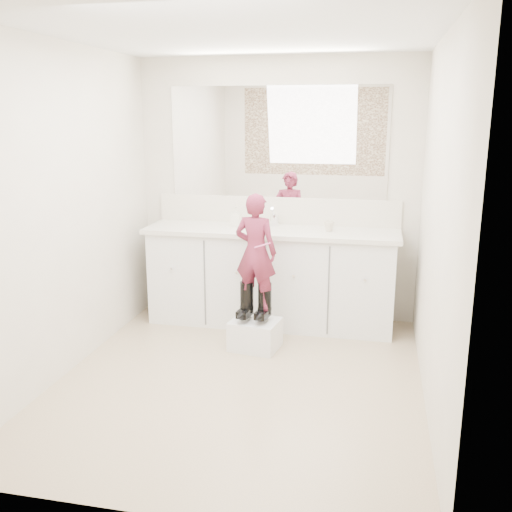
# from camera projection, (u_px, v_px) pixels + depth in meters

# --- Properties ---
(floor) EXTENTS (3.00, 3.00, 0.00)m
(floor) POSITION_uv_depth(u_px,v_px,m) (240.00, 380.00, 4.17)
(floor) COLOR #92815F
(floor) RESTS_ON ground
(ceiling) EXTENTS (3.00, 3.00, 0.00)m
(ceiling) POSITION_uv_depth(u_px,v_px,m) (237.00, 31.00, 3.59)
(ceiling) COLOR white
(ceiling) RESTS_ON wall_back
(wall_back) EXTENTS (2.60, 0.00, 2.60)m
(wall_back) POSITION_uv_depth(u_px,v_px,m) (277.00, 190.00, 5.30)
(wall_back) COLOR beige
(wall_back) RESTS_ON floor
(wall_front) EXTENTS (2.60, 0.00, 2.60)m
(wall_front) POSITION_uv_depth(u_px,v_px,m) (156.00, 279.00, 2.46)
(wall_front) COLOR beige
(wall_front) RESTS_ON floor
(wall_left) EXTENTS (0.00, 3.00, 3.00)m
(wall_left) POSITION_uv_depth(u_px,v_px,m) (65.00, 212.00, 4.15)
(wall_left) COLOR beige
(wall_left) RESTS_ON floor
(wall_right) EXTENTS (0.00, 3.00, 3.00)m
(wall_right) POSITION_uv_depth(u_px,v_px,m) (437.00, 226.00, 3.62)
(wall_right) COLOR beige
(wall_right) RESTS_ON floor
(vanity_cabinet) EXTENTS (2.20, 0.55, 0.85)m
(vanity_cabinet) POSITION_uv_depth(u_px,v_px,m) (271.00, 278.00, 5.23)
(vanity_cabinet) COLOR silver
(vanity_cabinet) RESTS_ON floor
(countertop) EXTENTS (2.28, 0.58, 0.04)m
(countertop) POSITION_uv_depth(u_px,v_px,m) (271.00, 231.00, 5.11)
(countertop) COLOR beige
(countertop) RESTS_ON vanity_cabinet
(backsplash) EXTENTS (2.28, 0.03, 0.25)m
(backsplash) POSITION_uv_depth(u_px,v_px,m) (277.00, 210.00, 5.33)
(backsplash) COLOR beige
(backsplash) RESTS_ON countertop
(mirror) EXTENTS (2.00, 0.02, 1.00)m
(mirror) POSITION_uv_depth(u_px,v_px,m) (277.00, 142.00, 5.19)
(mirror) COLOR white
(mirror) RESTS_ON wall_back
(dot_panel) EXTENTS (2.00, 0.01, 1.20)m
(dot_panel) POSITION_uv_depth(u_px,v_px,m) (152.00, 174.00, 2.36)
(dot_panel) COLOR #472819
(dot_panel) RESTS_ON wall_front
(faucet) EXTENTS (0.08, 0.08, 0.10)m
(faucet) POSITION_uv_depth(u_px,v_px,m) (274.00, 220.00, 5.25)
(faucet) COLOR silver
(faucet) RESTS_ON countertop
(cup) EXTENTS (0.12, 0.12, 0.09)m
(cup) POSITION_uv_depth(u_px,v_px,m) (329.00, 226.00, 5.01)
(cup) COLOR beige
(cup) RESTS_ON countertop
(soap_bottle) EXTENTS (0.08, 0.09, 0.18)m
(soap_bottle) POSITION_uv_depth(u_px,v_px,m) (236.00, 216.00, 5.22)
(soap_bottle) COLOR silver
(soap_bottle) RESTS_ON countertop
(step_stool) EXTENTS (0.43, 0.37, 0.24)m
(step_stool) POSITION_uv_depth(u_px,v_px,m) (255.00, 334.00, 4.71)
(step_stool) COLOR silver
(step_stool) RESTS_ON floor
(boot_left) EXTENTS (0.15, 0.23, 0.32)m
(boot_left) POSITION_uv_depth(u_px,v_px,m) (247.00, 301.00, 4.68)
(boot_left) COLOR black
(boot_left) RESTS_ON step_stool
(boot_right) EXTENTS (0.15, 0.23, 0.32)m
(boot_right) POSITION_uv_depth(u_px,v_px,m) (265.00, 302.00, 4.65)
(boot_right) COLOR black
(boot_right) RESTS_ON step_stool
(toddler) EXTENTS (0.38, 0.28, 0.95)m
(toddler) POSITION_uv_depth(u_px,v_px,m) (256.00, 252.00, 4.56)
(toddler) COLOR #B43760
(toddler) RESTS_ON step_stool
(toothbrush) EXTENTS (0.14, 0.03, 0.06)m
(toothbrush) POSITION_uv_depth(u_px,v_px,m) (262.00, 245.00, 4.45)
(toothbrush) COLOR pink
(toothbrush) RESTS_ON toddler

